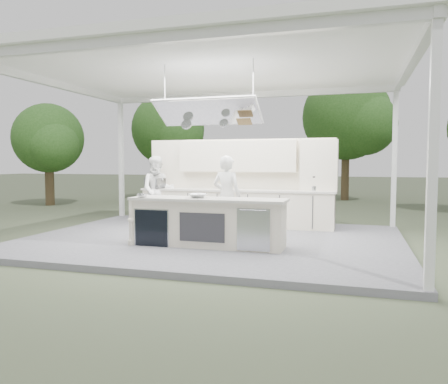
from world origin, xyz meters
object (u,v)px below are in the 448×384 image
(demo_island, at_px, (207,222))
(back_counter, at_px, (236,207))
(head_chef, at_px, (227,197))
(sous_chef, at_px, (158,190))

(demo_island, xyz_separation_m, back_counter, (-0.18, 2.81, 0.00))
(demo_island, distance_m, head_chef, 1.15)
(demo_island, distance_m, sous_chef, 3.34)
(back_counter, xyz_separation_m, sous_chef, (-2.04, -0.35, 0.43))
(demo_island, bearing_deg, back_counter, 93.63)
(head_chef, bearing_deg, sous_chef, -20.78)
(sous_chef, bearing_deg, head_chef, -51.37)
(head_chef, bearing_deg, back_counter, -70.72)
(head_chef, height_order, sous_chef, sous_chef)
(demo_island, bearing_deg, sous_chef, 132.07)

